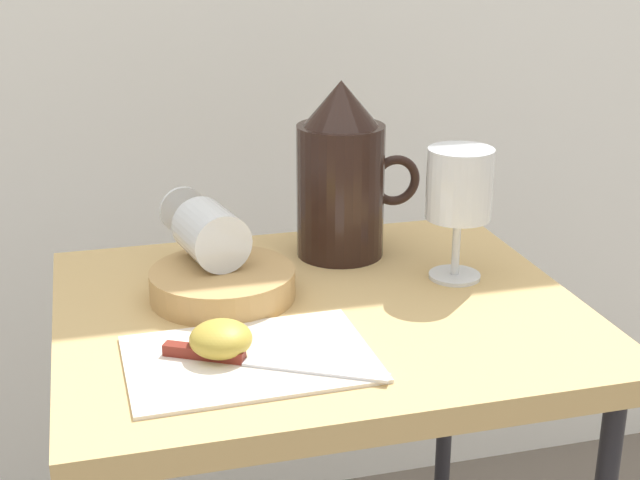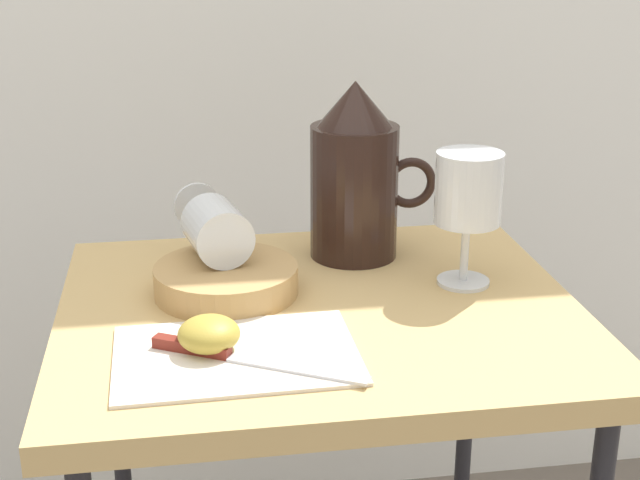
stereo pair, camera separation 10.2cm
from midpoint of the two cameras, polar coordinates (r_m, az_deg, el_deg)
The scene contains 8 objects.
table at distance 1.08m, azimuth -2.73°, elevation -7.22°, with size 0.60×0.51×0.68m.
linen_napkin at distance 0.93m, azimuth -7.60°, elevation -7.46°, with size 0.25×0.17×0.00m, color silver.
basket_tray at distance 1.08m, azimuth -8.84°, elevation -2.78°, with size 0.17×0.17×0.04m, color tan.
pitcher at distance 1.17m, azimuth -1.15°, elevation 3.36°, with size 0.17×0.11×0.23m.
wine_glass_upright at distance 1.09m, azimuth 6.09°, elevation 3.04°, with size 0.08×0.08×0.16m.
wine_glass_tipped_near at distance 1.09m, azimuth -9.61°, elevation 0.38°, with size 0.09×0.16×0.07m.
apple_half_left at distance 0.93m, azimuth -9.37°, elevation -6.20°, with size 0.06×0.06×0.04m, color #B29938.
knife at distance 0.92m, azimuth -8.21°, elevation -7.41°, with size 0.21×0.13×0.01m.
Camera 1 is at (-0.25, -0.93, 1.11)m, focal length 51.09 mm.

